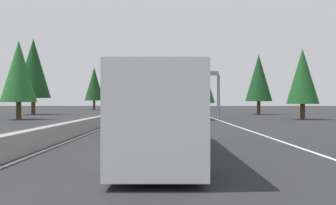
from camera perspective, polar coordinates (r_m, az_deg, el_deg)
The scene contains 15 objects.
ground_plane at distance 64.52m, azimuth -5.00°, elevation -1.86°, with size 320.00×320.00×0.00m, color #262628.
median_barrier at distance 84.46m, azimuth -4.04°, elevation -1.12°, with size 180.00×0.56×0.90m, color gray.
shoulder_stripe_right at distance 74.52m, azimuth 4.53°, elevation -1.61°, with size 160.00×0.16×0.01m, color silver.
shoulder_stripe_median at distance 74.46m, azimuth -4.15°, elevation -1.61°, with size 160.00×0.16×0.01m, color silver.
sign_gantry_overhead at distance 43.47m, azimuth 0.60°, elevation 3.61°, with size 0.50×12.68×6.05m.
bus_mid_center at distance 13.51m, azimuth -1.26°, elevation -1.46°, with size 11.50×2.55×3.10m.
minivan_near_center at distance 41.51m, azimuth 5.03°, elevation -1.56°, with size 5.00×1.95×1.69m.
sedan_far_right at distance 50.84m, azimuth -4.06°, elevation -1.58°, with size 4.40×1.80×1.47m.
sedan_distant_b at distance 79.30m, azimuth -2.92°, elevation -1.03°, with size 4.40×1.80×1.47m.
conifer_right_near at distance 44.95m, azimuth 21.55°, elevation 4.07°, with size 3.82×3.82×8.68m.
conifer_right_mid at distance 62.02m, azimuth 14.91°, elevation 3.98°, with size 4.63×4.63×10.53m.
conifer_right_far at distance 94.31m, azimuth 6.62°, elevation 2.01°, with size 3.93×3.93×8.93m.
conifer_left_near at distance 45.58m, azimuth -23.67°, elevation 4.78°, with size 4.26×4.26×9.67m.
conifer_left_mid at distance 63.82m, azimuth -21.57°, elevation 5.34°, with size 5.81×5.81×13.20m.
conifer_left_far at distance 101.37m, azimuth -12.23°, elevation 3.04°, with size 5.42×5.42×12.32m.
Camera 1 is at (-4.25, -5.51, 2.05)m, focal length 36.50 mm.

